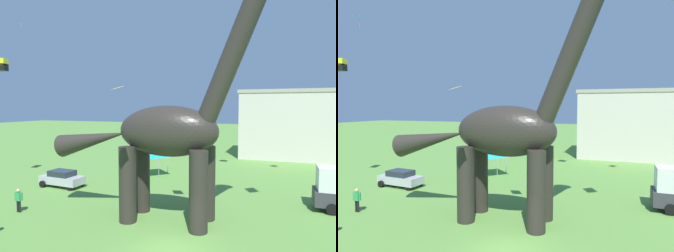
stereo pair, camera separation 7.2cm
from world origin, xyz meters
The scene contains 12 objects.
ground_plane centered at (0.00, 0.00, 0.00)m, with size 240.00×240.00×0.00m, color #5B8E3D.
dinosaur_sculpture centered at (-1.65, 4.04, 5.97)m, with size 15.79×3.35×16.50m.
parked_sedan_left centered at (-13.90, 8.52, 0.81)m, with size 4.32×2.09×1.55m.
person_strolling_adult centered at (-12.13, 1.80, 1.03)m, with size 0.64×0.28×1.71m.
festival_canopy_tent centered at (-7.79, 15.86, 2.54)m, with size 3.15×3.15×3.00m.
kite_near_high centered at (-13.93, 4.23, 14.69)m, with size 0.98×0.86×1.02m.
kite_trailing centered at (-1.13, 6.13, 7.12)m, with size 1.29×1.40×1.48m.
kite_high_left centered at (-20.48, 8.04, 11.71)m, with size 1.04×1.04×1.19m.
kite_mid_left centered at (2.53, 17.10, 16.83)m, with size 1.15×1.44×0.30m.
kite_high_right centered at (-2.89, -0.17, 8.55)m, with size 0.94×0.95×0.20m.
kite_mid_right centered at (-12.08, 24.39, 4.85)m, with size 1.35×1.15×0.27m.
background_building_block centered at (9.87, 34.24, 5.02)m, with size 20.48×9.57×10.02m.
Camera 1 is at (5.21, -14.19, 7.54)m, focal length 31.97 mm.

